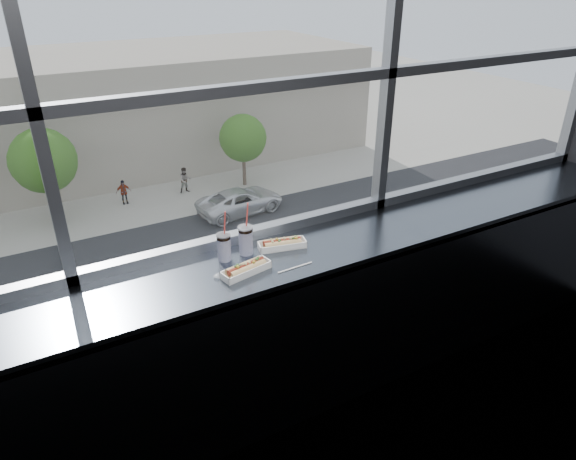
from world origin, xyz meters
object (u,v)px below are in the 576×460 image
car_near_e (394,230)px  tree_center (43,161)px  wrapper (220,275)px  pedestrian_c (123,190)px  hotdog_tray_right (282,244)px  loose_straw (295,267)px  car_far_c (240,197)px  soda_cup_left (224,246)px  tree_right (243,138)px  pedestrian_d (185,178)px  soda_cup_right (246,239)px  car_near_c (100,313)px  hotdog_tray_left (246,268)px  car_near_d (224,278)px

car_near_e → tree_center: size_ratio=1.03×
wrapper → pedestrian_c: size_ratio=0.05×
hotdog_tray_right → loose_straw: hotdog_tray_right is taller
car_far_c → pedestrian_c: bearing=44.8°
hotdog_tray_right → car_near_e: size_ratio=0.05×
loose_straw → car_near_e: size_ratio=0.04×
soda_cup_left → loose_straw: 0.42m
pedestrian_c → tree_right: bearing=-5.8°
soda_cup_left → loose_straw: soda_cup_left is taller
car_far_c → pedestrian_d: pedestrian_d is taller
wrapper → tree_right: (12.69, 28.33, -8.73)m
tree_right → pedestrian_d: bearing=170.3°
hotdog_tray_right → soda_cup_right: soda_cup_right is taller
car_near_e → tree_right: (-3.29, 12.00, 2.34)m
hotdog_tray_right → tree_center: 29.38m
soda_cup_left → car_near_c: bearing=87.8°
tree_right → car_near_e: bearing=-74.7°
wrapper → pedestrian_d: bearing=73.3°
wrapper → car_far_c: 28.74m
pedestrian_d → wrapper: bearing=-106.7°
hotdog_tray_left → tree_center: 29.53m
soda_cup_left → wrapper: (-0.09, -0.16, -0.08)m
car_near_c → pedestrian_d: 14.97m
loose_straw → car_near_c: bearing=86.8°
tree_right → tree_center: bearing=180.0°
loose_straw → wrapper: 0.41m
hotdog_tray_right → soda_cup_left: (-0.35, 0.04, 0.06)m
car_near_c → pedestrian_c: (3.90, 12.82, -0.07)m
hotdog_tray_left → pedestrian_c: 31.55m
soda_cup_right → loose_straw: size_ratio=1.50×
car_near_d → tree_center: 13.58m
car_near_c → car_near_e: bearing=-89.8°
car_near_c → tree_center: bearing=1.5°
hotdog_tray_left → car_near_d: 20.63m
car_near_d → pedestrian_c: (-1.52, 12.82, -0.08)m
soda_cup_right → car_far_c: bearing=66.8°
car_far_c → car_near_e: car_far_c is taller
soda_cup_left → wrapper: 0.20m
car_near_d → tree_center: size_ratio=1.06×
hotdog_tray_right → loose_straw: bearing=-88.4°
hotdog_tray_left → pedestrian_d: bearing=62.3°
loose_straw → pedestrian_c: (4.24, 29.26, -11.11)m
pedestrian_d → tree_center: size_ratio=0.36×
car_far_c → soda_cup_right: bearing=150.7°
car_near_c → pedestrian_d: bearing=-31.9°
pedestrian_c → pedestrian_d: bearing=-2.0°
hotdog_tray_right → tree_right: (12.24, 28.20, -8.75)m
pedestrian_d → car_near_d: bearing=-101.3°
car_near_d → pedestrian_c: bearing=2.2°
pedestrian_d → tree_right: tree_right is taller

